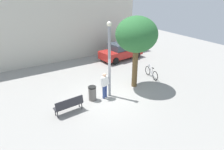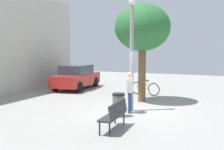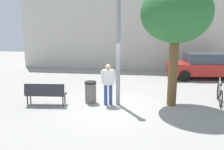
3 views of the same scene
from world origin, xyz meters
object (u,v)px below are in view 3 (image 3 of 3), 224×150
object	(u,v)px
trash_bin	(91,92)
plaza_tree	(176,14)
bicycle_silver	(220,94)
parked_car_red	(204,66)
lamppost	(118,42)
person_by_lamppost	(108,82)
park_bench	(45,92)

from	to	relation	value
trash_bin	plaza_tree	bearing A→B (deg)	2.63
bicycle_silver	parked_car_red	size ratio (longest dim) A/B	0.41
lamppost	bicycle_silver	world-z (taller)	lamppost
plaza_tree	parked_car_red	bearing A→B (deg)	65.05
person_by_lamppost	plaza_tree	world-z (taller)	plaza_tree
plaza_tree	bicycle_silver	bearing A→B (deg)	13.48
lamppost	trash_bin	world-z (taller)	lamppost
plaza_tree	bicycle_silver	xyz separation A→B (m)	(1.99, 0.48, -3.21)
person_by_lamppost	plaza_tree	xyz separation A→B (m)	(2.55, 0.33, 2.63)
person_by_lamppost	parked_car_red	xyz separation A→B (m)	(4.99, 5.59, -0.19)
parked_car_red	trash_bin	distance (m)	7.91
bicycle_silver	parked_car_red	distance (m)	4.81
lamppost	plaza_tree	distance (m)	2.40
park_bench	trash_bin	size ratio (longest dim) A/B	1.81
parked_car_red	trash_bin	size ratio (longest dim) A/B	4.84
plaza_tree	parked_car_red	xyz separation A→B (m)	(2.45, 5.26, -2.82)
person_by_lamppost	plaza_tree	bearing A→B (deg)	7.39
person_by_lamppost	trash_bin	xyz separation A→B (m)	(-0.77, 0.18, -0.51)
person_by_lamppost	plaza_tree	size ratio (longest dim) A/B	0.35
park_bench	parked_car_red	xyz separation A→B (m)	(7.47, 6.01, 0.23)
plaza_tree	trash_bin	distance (m)	4.57
park_bench	plaza_tree	size ratio (longest dim) A/B	0.34
bicycle_silver	trash_bin	world-z (taller)	bicycle_silver
trash_bin	park_bench	bearing A→B (deg)	-160.49
lamppost	bicycle_silver	xyz separation A→B (m)	(4.15, 0.73, -2.18)
lamppost	park_bench	bearing A→B (deg)	-170.04
parked_car_red	trash_bin	bearing A→B (deg)	-136.82
lamppost	park_bench	xyz separation A→B (m)	(-2.87, -0.50, -2.01)
plaza_tree	parked_car_red	size ratio (longest dim) A/B	1.10
bicycle_silver	plaza_tree	bearing A→B (deg)	-166.52
lamppost	person_by_lamppost	bearing A→B (deg)	-169.05
lamppost	bicycle_silver	distance (m)	4.74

